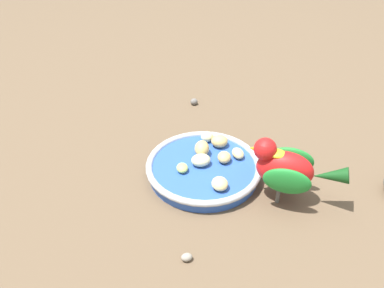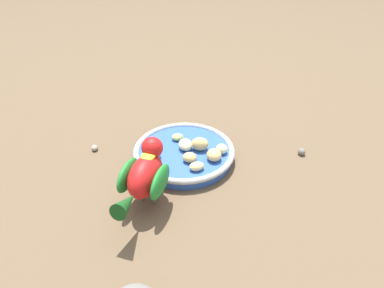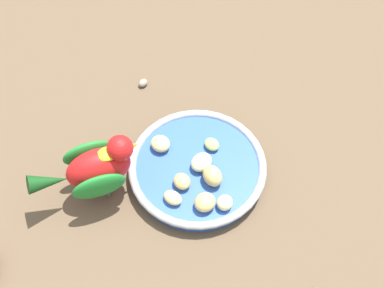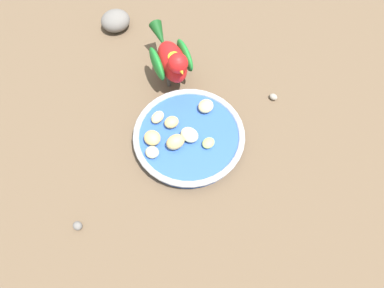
{
  "view_description": "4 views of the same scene",
  "coord_description": "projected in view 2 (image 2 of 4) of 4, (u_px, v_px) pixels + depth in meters",
  "views": [
    {
      "loc": [
        -0.22,
        0.57,
        0.54
      ],
      "look_at": [
        0.03,
        -0.04,
        0.05
      ],
      "focal_mm": 41.78,
      "sensor_mm": 36.0,
      "label": 1
    },
    {
      "loc": [
        -0.53,
        -0.27,
        0.44
      ],
      "look_at": [
        -0.02,
        -0.06,
        0.06
      ],
      "focal_mm": 32.06,
      "sensor_mm": 36.0,
      "label": 2
    },
    {
      "loc": [
        -0.12,
        -0.48,
        0.79
      ],
      "look_at": [
        -0.0,
        -0.01,
        0.05
      ],
      "focal_mm": 54.64,
      "sensor_mm": 36.0,
      "label": 3
    },
    {
      "loc": [
        0.32,
        -0.11,
        0.6
      ],
      "look_at": [
        0.03,
        -0.03,
        0.04
      ],
      "focal_mm": 32.71,
      "sensor_mm": 36.0,
      "label": 4
    }
  ],
  "objects": [
    {
      "name": "apple_piece_2",
      "position": [
        200.0,
        144.0,
        0.72
      ],
      "size": [
        0.04,
        0.04,
        0.03
      ],
      "primitive_type": "ellipsoid",
      "rotation": [
        0.0,
        0.0,
        4.98
      ],
      "color": "tan",
      "rests_on": "feeding_bowl"
    },
    {
      "name": "apple_piece_6",
      "position": [
        153.0,
        153.0,
        0.7
      ],
      "size": [
        0.04,
        0.04,
        0.02
      ],
      "primitive_type": "ellipsoid",
      "rotation": [
        0.0,
        0.0,
        5.28
      ],
      "color": "#E5C67F",
      "rests_on": "feeding_bowl"
    },
    {
      "name": "feeding_bowl",
      "position": [
        185.0,
        152.0,
        0.73
      ],
      "size": [
        0.21,
        0.21,
        0.03
      ],
      "color": "#2D56B7",
      "rests_on": "ground_plane"
    },
    {
      "name": "pebble_1",
      "position": [
        95.0,
        148.0,
        0.76
      ],
      "size": [
        0.02,
        0.02,
        0.01
      ],
      "primitive_type": "ellipsoid",
      "rotation": [
        0.0,
        0.0,
        3.76
      ],
      "color": "gray",
      "rests_on": "ground_plane"
    },
    {
      "name": "apple_piece_0",
      "position": [
        222.0,
        149.0,
        0.71
      ],
      "size": [
        0.03,
        0.03,
        0.02
      ],
      "primitive_type": "ellipsoid",
      "rotation": [
        0.0,
        0.0,
        0.98
      ],
      "color": "beige",
      "rests_on": "feeding_bowl"
    },
    {
      "name": "apple_piece_1",
      "position": [
        185.0,
        145.0,
        0.72
      ],
      "size": [
        0.05,
        0.04,
        0.02
      ],
      "primitive_type": "ellipsoid",
      "rotation": [
        0.0,
        0.0,
        0.61
      ],
      "color": "beige",
      "rests_on": "feeding_bowl"
    },
    {
      "name": "apple_piece_7",
      "position": [
        197.0,
        166.0,
        0.66
      ],
      "size": [
        0.04,
        0.04,
        0.02
      ],
      "primitive_type": "ellipsoid",
      "rotation": [
        0.0,
        0.0,
        5.41
      ],
      "color": "#E5C67F",
      "rests_on": "feeding_bowl"
    },
    {
      "name": "pebble_0",
      "position": [
        302.0,
        152.0,
        0.74
      ],
      "size": [
        0.02,
        0.02,
        0.01
      ],
      "primitive_type": "ellipsoid",
      "rotation": [
        0.0,
        0.0,
        0.67
      ],
      "color": "slate",
      "rests_on": "ground_plane"
    },
    {
      "name": "parrot",
      "position": [
        145.0,
        175.0,
        0.58
      ],
      "size": [
        0.17,
        0.08,
        0.12
      ],
      "rotation": [
        0.0,
        0.0,
        0.1
      ],
      "color": "#59544C",
      "rests_on": "ground_plane"
    },
    {
      "name": "apple_piece_3",
      "position": [
        214.0,
        155.0,
        0.69
      ],
      "size": [
        0.04,
        0.04,
        0.02
      ],
      "primitive_type": "ellipsoid",
      "rotation": [
        0.0,
        0.0,
        3.67
      ],
      "color": "tan",
      "rests_on": "feeding_bowl"
    },
    {
      "name": "ground_plane",
      "position": [
        172.0,
        155.0,
        0.74
      ],
      "size": [
        4.0,
        4.0,
        0.0
      ],
      "primitive_type": "plane",
      "color": "brown"
    },
    {
      "name": "apple_piece_5",
      "position": [
        177.0,
        137.0,
        0.75
      ],
      "size": [
        0.03,
        0.03,
        0.01
      ],
      "primitive_type": "ellipsoid",
      "rotation": [
        0.0,
        0.0,
        5.21
      ],
      "color": "#B2CC66",
      "rests_on": "feeding_bowl"
    },
    {
      "name": "apple_piece_4",
      "position": [
        190.0,
        157.0,
        0.69
      ],
      "size": [
        0.03,
        0.03,
        0.02
      ],
      "primitive_type": "ellipsoid",
      "rotation": [
        0.0,
        0.0,
        1.85
      ],
      "color": "tan",
      "rests_on": "feeding_bowl"
    }
  ]
}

